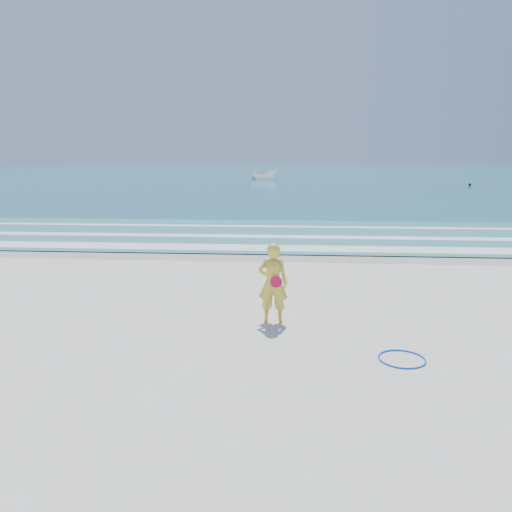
{
  "coord_description": "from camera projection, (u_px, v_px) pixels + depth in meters",
  "views": [
    {
      "loc": [
        1.62,
        -10.02,
        3.9
      ],
      "look_at": [
        0.58,
        4.0,
        1.0
      ],
      "focal_mm": 35.0,
      "sensor_mm": 36.0,
      "label": 1
    }
  ],
  "objects": [
    {
      "name": "woman",
      "position": [
        273.0,
        283.0,
        11.55
      ],
      "size": [
        0.73,
        0.51,
        1.9
      ],
      "color": "yellow",
      "rests_on": "ground"
    },
    {
      "name": "foam_far",
      "position": [
        263.0,
        226.0,
        26.8
      ],
      "size": [
        400.0,
        0.6,
        0.01
      ],
      "primitive_type": "cube",
      "color": "white",
      "rests_on": "shallow"
    },
    {
      "name": "foam_mid",
      "position": [
        258.0,
        236.0,
        23.57
      ],
      "size": [
        400.0,
        0.9,
        0.01
      ],
      "primitive_type": "cube",
      "color": "white",
      "rests_on": "shallow"
    },
    {
      "name": "foam_near",
      "position": [
        253.0,
        248.0,
        20.74
      ],
      "size": [
        400.0,
        1.4,
        0.01
      ],
      "primitive_type": "cube",
      "color": "white",
      "rests_on": "shallow"
    },
    {
      "name": "boat",
      "position": [
        264.0,
        174.0,
        75.05
      ],
      "size": [
        4.17,
        1.65,
        1.6
      ],
      "primitive_type": "imported",
      "rotation": [
        0.0,
        0.0,
        1.55
      ],
      "color": "white",
      "rests_on": "ocean"
    },
    {
      "name": "wet_sand",
      "position": [
        251.0,
        255.0,
        19.48
      ],
      "size": [
        400.0,
        2.4,
        0.0
      ],
      "primitive_type": "cube",
      "color": "#B2A893",
      "rests_on": "ground"
    },
    {
      "name": "hoop",
      "position": [
        402.0,
        359.0,
        9.6
      ],
      "size": [
        1.08,
        1.08,
        0.03
      ],
      "primitive_type": "torus",
      "rotation": [
        0.0,
        0.0,
        0.22
      ],
      "color": "blue",
      "rests_on": "ground"
    },
    {
      "name": "ground",
      "position": [
        215.0,
        339.0,
        10.69
      ],
      "size": [
        400.0,
        400.0,
        0.0
      ],
      "primitive_type": "plane",
      "color": "silver",
      "rests_on": "ground"
    },
    {
      "name": "shallow",
      "position": [
        259.0,
        234.0,
        24.36
      ],
      "size": [
        400.0,
        10.0,
        0.01
      ],
      "primitive_type": "cube",
      "color": "#59B7AD",
      "rests_on": "ocean"
    },
    {
      "name": "buoy",
      "position": [
        470.0,
        184.0,
        60.1
      ],
      "size": [
        0.34,
        0.34,
        0.34
      ],
      "primitive_type": "sphere",
      "color": "black",
      "rests_on": "ocean"
    },
    {
      "name": "ocean",
      "position": [
        286.0,
        171.0,
        113.24
      ],
      "size": [
        400.0,
        190.0,
        0.04
      ],
      "primitive_type": "cube",
      "color": "#19727F",
      "rests_on": "ground"
    }
  ]
}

